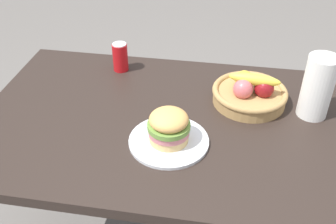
{
  "coord_description": "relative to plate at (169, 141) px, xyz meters",
  "views": [
    {
      "loc": [
        0.2,
        -1.15,
        1.63
      ],
      "look_at": [
        0.01,
        -0.04,
        0.81
      ],
      "focal_mm": 42.16,
      "sensor_mm": 36.0,
      "label": 1
    }
  ],
  "objects": [
    {
      "name": "plate",
      "position": [
        0.0,
        0.0,
        0.0
      ],
      "size": [
        0.28,
        0.28,
        0.01
      ],
      "primitive_type": "cylinder",
      "color": "white",
      "rests_on": "dining_table"
    },
    {
      "name": "paper_towel_roll",
      "position": [
        0.5,
        0.25,
        0.11
      ],
      "size": [
        0.11,
        0.11,
        0.24
      ],
      "primitive_type": "cylinder",
      "color": "white",
      "rests_on": "dining_table"
    },
    {
      "name": "fruit_basket",
      "position": [
        0.27,
        0.29,
        0.04
      ],
      "size": [
        0.29,
        0.29,
        0.14
      ],
      "color": "tan",
      "rests_on": "dining_table"
    },
    {
      "name": "dining_table",
      "position": [
        -0.03,
        0.13,
        -0.11
      ],
      "size": [
        1.4,
        0.9,
        0.75
      ],
      "color": "#2D231E",
      "rests_on": "ground_plane"
    },
    {
      "name": "soda_can",
      "position": [
        -0.29,
        0.46,
        0.06
      ],
      "size": [
        0.07,
        0.07,
        0.13
      ],
      "color": "red",
      "rests_on": "dining_table"
    },
    {
      "name": "sandwich",
      "position": [
        0.0,
        -0.0,
        0.06
      ],
      "size": [
        0.14,
        0.14,
        0.12
      ],
      "color": "#E5BC75",
      "rests_on": "plate"
    }
  ]
}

